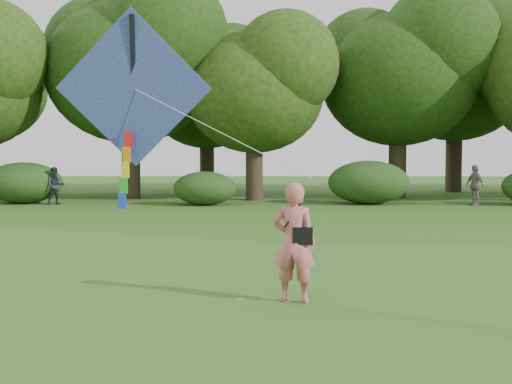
{
  "coord_description": "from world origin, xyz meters",
  "views": [
    {
      "loc": [
        -1.06,
        -9.8,
        2.24
      ],
      "look_at": [
        -1.4,
        2.0,
        1.5
      ],
      "focal_mm": 45.0,
      "sensor_mm": 36.0,
      "label": 1
    }
  ],
  "objects_px": {
    "bystander_right": "(475,185)",
    "flying_kite": "(133,91)",
    "man_kite_flyer": "(294,242)",
    "bystander_left": "(55,186)"
  },
  "relations": [
    {
      "from": "bystander_left",
      "to": "bystander_right",
      "type": "distance_m",
      "value": 17.73
    },
    {
      "from": "man_kite_flyer",
      "to": "flying_kite",
      "type": "distance_m",
      "value": 3.72
    },
    {
      "from": "bystander_left",
      "to": "flying_kite",
      "type": "distance_m",
      "value": 17.96
    },
    {
      "from": "man_kite_flyer",
      "to": "bystander_left",
      "type": "relative_size",
      "value": 1.12
    },
    {
      "from": "flying_kite",
      "to": "man_kite_flyer",
      "type": "bearing_deg",
      "value": -23.77
    },
    {
      "from": "man_kite_flyer",
      "to": "bystander_left",
      "type": "bearing_deg",
      "value": -46.02
    },
    {
      "from": "bystander_right",
      "to": "bystander_left",
      "type": "bearing_deg",
      "value": -112.2
    },
    {
      "from": "man_kite_flyer",
      "to": "bystander_right",
      "type": "distance_m",
      "value": 19.37
    },
    {
      "from": "bystander_right",
      "to": "flying_kite",
      "type": "height_order",
      "value": "flying_kite"
    },
    {
      "from": "bystander_right",
      "to": "flying_kite",
      "type": "relative_size",
      "value": 0.41
    }
  ]
}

